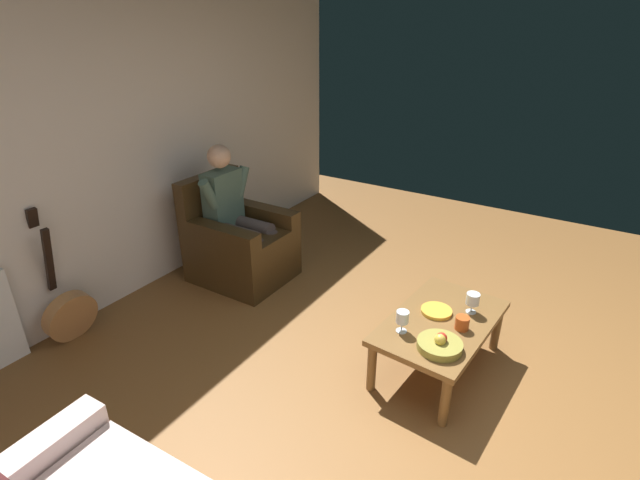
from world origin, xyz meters
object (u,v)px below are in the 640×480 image
object	(u,v)px
armchair	(238,245)
coffee_table	(440,327)
fruit_bowl	(440,344)
decorative_dish	(436,311)
wine_glass_far	(402,318)
wine_glass_near	(473,300)
guitar	(69,312)
person_seated	(235,211)
candle_jar	(462,323)

from	to	relation	value
armchair	coffee_table	world-z (taller)	armchair
fruit_bowl	decorative_dish	bearing A→B (deg)	-157.83
wine_glass_far	wine_glass_near	bearing A→B (deg)	145.19
armchair	guitar	world-z (taller)	guitar
wine_glass_near	decorative_dish	distance (m)	0.25
guitar	person_seated	bearing A→B (deg)	162.87
wine_glass_near	candle_jar	bearing A→B (deg)	0.72
guitar	wine_glass_near	size ratio (longest dim) A/B	7.06
armchair	wine_glass_far	world-z (taller)	armchair
guitar	fruit_bowl	xyz separation A→B (m)	(-0.83, 2.55, 0.20)
coffee_table	decorative_dish	xyz separation A→B (m)	(-0.07, -0.06, 0.07)
armchair	wine_glass_near	distance (m)	2.16
guitar	decorative_dish	size ratio (longest dim) A/B	4.92
wine_glass_far	decorative_dish	world-z (taller)	wine_glass_far
decorative_dish	armchair	bearing A→B (deg)	-96.14
armchair	person_seated	world-z (taller)	person_seated
guitar	fruit_bowl	distance (m)	2.69
person_seated	candle_jar	bearing A→B (deg)	82.03
guitar	candle_jar	size ratio (longest dim) A/B	11.50
wine_glass_far	person_seated	bearing A→B (deg)	-106.19
guitar	decorative_dish	world-z (taller)	guitar
person_seated	wine_glass_far	world-z (taller)	person_seated
guitar	coffee_table	bearing A→B (deg)	114.70
person_seated	armchair	bearing A→B (deg)	90.00
wine_glass_near	decorative_dish	world-z (taller)	wine_glass_near
wine_glass_near	fruit_bowl	bearing A→B (deg)	-5.70
decorative_dish	candle_jar	distance (m)	0.23
armchair	candle_jar	xyz separation A→B (m)	(0.30, 2.16, 0.11)
person_seated	candle_jar	distance (m)	2.20
guitar	wine_glass_far	size ratio (longest dim) A/B	6.90
coffee_table	decorative_dish	size ratio (longest dim) A/B	5.04
wine_glass_near	guitar	bearing A→B (deg)	-62.96
armchair	coffee_table	size ratio (longest dim) A/B	0.89
guitar	fruit_bowl	size ratio (longest dim) A/B	3.76
armchair	candle_jar	size ratio (longest dim) A/B	10.54
armchair	fruit_bowl	distance (m)	2.18
armchair	guitar	distance (m)	1.48
wine_glass_near	person_seated	bearing A→B (deg)	-92.17
fruit_bowl	person_seated	bearing A→B (deg)	-105.27
guitar	decorative_dish	bearing A→B (deg)	116.53
armchair	coffee_table	bearing A→B (deg)	82.18
person_seated	coffee_table	world-z (taller)	person_seated
coffee_table	candle_jar	size ratio (longest dim) A/B	11.78
armchair	fruit_bowl	xyz separation A→B (m)	(0.58, 2.10, 0.10)
guitar	decorative_dish	xyz separation A→B (m)	(-1.20, 2.40, 0.18)
coffee_table	wine_glass_near	world-z (taller)	wine_glass_near
coffee_table	fruit_bowl	bearing A→B (deg)	16.91
armchair	candle_jar	world-z (taller)	armchair
wine_glass_near	fruit_bowl	distance (m)	0.50
wine_glass_near	wine_glass_far	world-z (taller)	wine_glass_far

